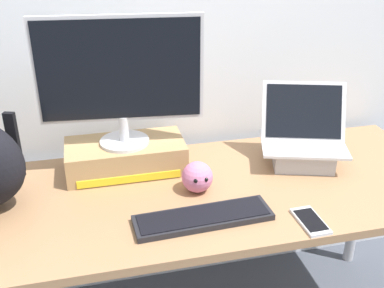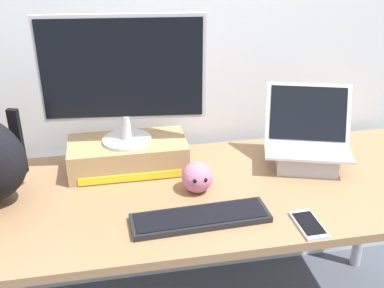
{
  "view_description": "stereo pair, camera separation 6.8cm",
  "coord_description": "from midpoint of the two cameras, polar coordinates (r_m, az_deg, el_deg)",
  "views": [
    {
      "loc": [
        -0.32,
        -1.36,
        1.59
      ],
      "look_at": [
        0.0,
        0.0,
        0.9
      ],
      "focal_mm": 43.74,
      "sensor_mm": 36.0,
      "label": 1
    },
    {
      "loc": [
        -0.26,
        -1.37,
        1.59
      ],
      "look_at": [
        0.0,
        0.0,
        0.9
      ],
      "focal_mm": 43.74,
      "sensor_mm": 36.0,
      "label": 2
    }
  ],
  "objects": [
    {
      "name": "desktop_monitor",
      "position": [
        1.65,
        -7.28,
        8.22
      ],
      "size": [
        0.58,
        0.18,
        0.46
      ],
      "rotation": [
        0.0,
        0.0,
        -0.11
      ],
      "color": "silver",
      "rests_on": "toner_box_yellow"
    },
    {
      "name": "desk",
      "position": [
        1.68,
        1.16,
        -7.6
      ],
      "size": [
        1.9,
        0.7,
        0.72
      ],
      "color": "#99704C",
      "rests_on": "ground"
    },
    {
      "name": "plush_toy",
      "position": [
        1.61,
        1.84,
        -4.07
      ],
      "size": [
        0.11,
        0.11,
        0.11
      ],
      "color": "#CC7099",
      "rests_on": "desk"
    },
    {
      "name": "external_keyboard",
      "position": [
        1.49,
        2.35,
        -9.0
      ],
      "size": [
        0.44,
        0.14,
        0.02
      ],
      "rotation": [
        0.0,
        0.0,
        0.04
      ],
      "color": "black",
      "rests_on": "desk"
    },
    {
      "name": "toner_box_yellow",
      "position": [
        1.77,
        -6.72,
        -1.32
      ],
      "size": [
        0.44,
        0.22,
        0.11
      ],
      "color": "#A88456",
      "rests_on": "desk"
    },
    {
      "name": "open_laptop",
      "position": [
        1.84,
        14.76,
        -0.63
      ],
      "size": [
        0.37,
        0.32,
        0.29
      ],
      "rotation": [
        0.0,
        0.0,
        -0.3
      ],
      "color": "#ADADB2",
      "rests_on": "desk"
    },
    {
      "name": "cell_phone",
      "position": [
        1.52,
        15.29,
        -9.47
      ],
      "size": [
        0.08,
        0.15,
        0.01
      ],
      "rotation": [
        0.0,
        0.0,
        0.03
      ],
      "color": "silver",
      "rests_on": "desk"
    }
  ]
}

